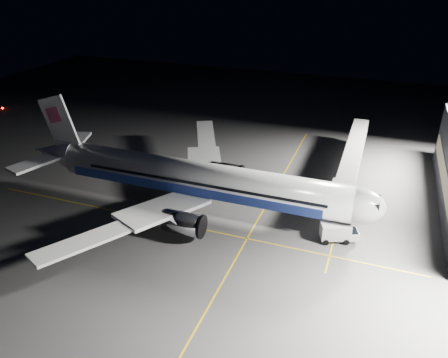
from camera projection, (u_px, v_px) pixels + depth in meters
ground at (201, 207)px, 72.30m from camera, size 200.00×200.00×0.00m
guide_line_main at (259, 218)px, 69.18m from camera, size 0.25×80.00×0.01m
guide_line_cross at (185, 226)px, 67.28m from camera, size 70.00×0.25×0.01m
guide_line_side at (343, 202)px, 73.82m from camera, size 0.25×40.00×0.01m
airliner at (194, 178)px, 70.31m from camera, size 61.48×54.22×16.64m
jet_bridge at (352, 159)px, 78.50m from camera, size 3.60×34.40×6.30m
service_truck at (339, 232)px, 63.09m from camera, size 5.82×3.94×2.78m
baggage_tug at (235, 171)px, 82.83m from camera, size 2.52×2.06×1.78m
safety_cone_a at (212, 194)px, 75.78m from camera, size 0.40×0.40×0.60m
safety_cone_b at (230, 199)px, 74.35m from camera, size 0.36×0.36×0.54m
safety_cone_c at (242, 187)px, 77.99m from camera, size 0.42×0.42×0.64m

